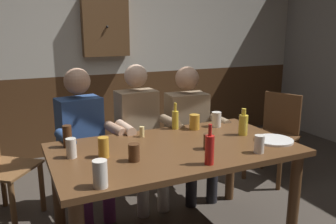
% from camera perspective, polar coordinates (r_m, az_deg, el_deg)
% --- Properties ---
extents(back_wall_upper, '(6.06, 0.12, 1.65)m').
position_cam_1_polar(back_wall_upper, '(4.46, -12.45, 16.64)').
color(back_wall_upper, beige).
extents(back_wall_wainscot, '(6.06, 0.12, 0.97)m').
position_cam_1_polar(back_wall_wainscot, '(4.58, -11.62, 0.02)').
color(back_wall_wainscot, brown).
rests_on(back_wall_wainscot, ground_plane).
extents(dining_table, '(1.67, 0.93, 0.74)m').
position_cam_1_polar(dining_table, '(2.45, 1.12, -7.99)').
color(dining_table, brown).
rests_on(dining_table, ground_plane).
extents(person_0, '(0.52, 0.56, 1.23)m').
position_cam_1_polar(person_0, '(2.92, -13.74, -3.91)').
color(person_0, '#2D4C84').
rests_on(person_0, ground_plane).
extents(person_1, '(0.50, 0.52, 1.24)m').
position_cam_1_polar(person_1, '(3.04, -4.58, -2.92)').
color(person_1, '#997F60').
rests_on(person_1, ground_plane).
extents(person_2, '(0.53, 0.55, 1.20)m').
position_cam_1_polar(person_2, '(3.24, 3.59, -2.06)').
color(person_2, '#997F60').
rests_on(person_2, ground_plane).
extents(chair_empty_near_left, '(0.58, 0.58, 0.88)m').
position_cam_1_polar(chair_empty_near_left, '(3.79, 17.24, -3.33)').
color(chair_empty_near_left, brown).
rests_on(chair_empty_near_left, ground_plane).
extents(table_candle, '(0.04, 0.04, 0.08)m').
position_cam_1_polar(table_candle, '(2.62, -4.31, -3.25)').
color(table_candle, '#F9E08C').
rests_on(table_candle, dining_table).
extents(plate_0, '(0.28, 0.28, 0.01)m').
position_cam_1_polar(plate_0, '(2.64, 17.00, -4.43)').
color(plate_0, white).
rests_on(plate_0, dining_table).
extents(bottle_0, '(0.06, 0.06, 0.25)m').
position_cam_1_polar(bottle_0, '(2.10, 6.83, -6.04)').
color(bottle_0, red).
rests_on(bottle_0, dining_table).
extents(bottle_1, '(0.07, 0.07, 0.21)m').
position_cam_1_polar(bottle_1, '(2.72, 12.25, -1.96)').
color(bottle_1, gold).
rests_on(bottle_1, dining_table).
extents(bottle_2, '(0.05, 0.05, 0.22)m').
position_cam_1_polar(bottle_2, '(2.81, 1.19, -1.19)').
color(bottle_2, gold).
rests_on(bottle_2, dining_table).
extents(pint_glass_0, '(0.08, 0.08, 0.12)m').
position_cam_1_polar(pint_glass_0, '(2.91, 7.94, -1.20)').
color(pint_glass_0, white).
rests_on(pint_glass_0, dining_table).
extents(pint_glass_1, '(0.07, 0.07, 0.11)m').
position_cam_1_polar(pint_glass_1, '(2.16, -5.61, -6.63)').
color(pint_glass_1, '#4C2D19').
rests_on(pint_glass_1, dining_table).
extents(pint_glass_2, '(0.08, 0.08, 0.15)m').
position_cam_1_polar(pint_glass_2, '(1.84, -11.09, -9.94)').
color(pint_glass_2, white).
rests_on(pint_glass_2, dining_table).
extents(pint_glass_3, '(0.06, 0.06, 0.15)m').
position_cam_1_polar(pint_glass_3, '(2.48, -16.19, -3.86)').
color(pint_glass_3, '#4C2D19').
rests_on(pint_glass_3, dining_table).
extents(pint_glass_4, '(0.07, 0.07, 0.12)m').
position_cam_1_polar(pint_glass_4, '(2.36, 14.76, -5.12)').
color(pint_glass_4, white).
rests_on(pint_glass_4, dining_table).
extents(pint_glass_5, '(0.07, 0.07, 0.11)m').
position_cam_1_polar(pint_glass_5, '(2.37, 6.67, -4.82)').
color(pint_glass_5, '#4C2D19').
rests_on(pint_glass_5, dining_table).
extents(pint_glass_6, '(0.07, 0.07, 0.13)m').
position_cam_1_polar(pint_glass_6, '(2.28, -15.61, -5.73)').
color(pint_glass_6, white).
rests_on(pint_glass_6, dining_table).
extents(pint_glass_7, '(0.07, 0.07, 0.13)m').
position_cam_1_polar(pint_glass_7, '(2.24, -10.54, -5.72)').
color(pint_glass_7, gold).
rests_on(pint_glass_7, dining_table).
extents(pint_glass_8, '(0.08, 0.08, 0.12)m').
position_cam_1_polar(pint_glass_8, '(2.81, 4.37, -1.64)').
color(pint_glass_8, gold).
rests_on(pint_glass_8, dining_table).
extents(wall_dart_cabinet, '(0.56, 0.15, 0.70)m').
position_cam_1_polar(wall_dart_cabinet, '(4.36, -10.23, 13.61)').
color(wall_dart_cabinet, brown).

